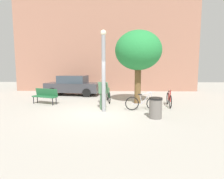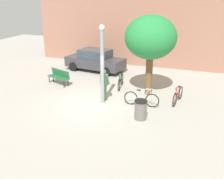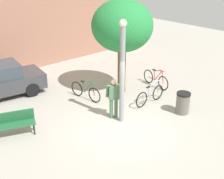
{
  "view_description": "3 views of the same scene",
  "coord_description": "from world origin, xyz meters",
  "px_view_note": "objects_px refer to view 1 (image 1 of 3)",
  "views": [
    {
      "loc": [
        0.9,
        -9.07,
        2.26
      ],
      "look_at": [
        0.7,
        0.51,
        1.08
      ],
      "focal_mm": 30.25,
      "sensor_mm": 36.0,
      "label": 1
    },
    {
      "loc": [
        5.43,
        -12.3,
        5.64
      ],
      "look_at": [
        0.68,
        0.58,
        0.66
      ],
      "focal_mm": 44.99,
      "sensor_mm": 36.0,
      "label": 2
    },
    {
      "loc": [
        -6.73,
        -7.09,
        5.91
      ],
      "look_at": [
        0.61,
        1.19,
        0.95
      ],
      "focal_mm": 46.86,
      "sensor_mm": 36.0,
      "label": 3
    }
  ],
  "objects_px": {
    "bicycle_silver": "(143,103)",
    "lamppost": "(104,69)",
    "plaza_tree": "(138,51)",
    "bicycle_green": "(108,96)",
    "trash_bin": "(155,108)",
    "person_by_lamppost": "(103,91)",
    "park_bench": "(45,95)",
    "bicycle_red": "(169,99)",
    "parked_car_charcoal": "(73,85)"
  },
  "relations": [
    {
      "from": "bicycle_silver",
      "to": "lamppost",
      "type": "bearing_deg",
      "value": -171.79
    },
    {
      "from": "lamppost",
      "to": "plaza_tree",
      "type": "relative_size",
      "value": 0.92
    },
    {
      "from": "bicycle_green",
      "to": "trash_bin",
      "type": "relative_size",
      "value": 1.96
    },
    {
      "from": "person_by_lamppost",
      "to": "plaza_tree",
      "type": "xyz_separation_m",
      "value": [
        2.0,
        1.67,
        2.2
      ]
    },
    {
      "from": "park_bench",
      "to": "lamppost",
      "type": "bearing_deg",
      "value": -27.1
    },
    {
      "from": "bicycle_red",
      "to": "bicycle_green",
      "type": "bearing_deg",
      "value": 161.9
    },
    {
      "from": "lamppost",
      "to": "park_bench",
      "type": "height_order",
      "value": "lamppost"
    },
    {
      "from": "lamppost",
      "to": "bicycle_silver",
      "type": "relative_size",
      "value": 2.22
    },
    {
      "from": "lamppost",
      "to": "parked_car_charcoal",
      "type": "distance_m",
      "value": 6.24
    },
    {
      "from": "bicycle_silver",
      "to": "bicycle_green",
      "type": "bearing_deg",
      "value": 129.97
    },
    {
      "from": "park_bench",
      "to": "trash_bin",
      "type": "bearing_deg",
      "value": -27.15
    },
    {
      "from": "bicycle_red",
      "to": "bicycle_silver",
      "type": "height_order",
      "value": "same"
    },
    {
      "from": "bicycle_green",
      "to": "bicycle_silver",
      "type": "xyz_separation_m",
      "value": [
        1.88,
        -2.24,
        -0.0
      ]
    },
    {
      "from": "bicycle_red",
      "to": "bicycle_green",
      "type": "height_order",
      "value": "same"
    },
    {
      "from": "park_bench",
      "to": "plaza_tree",
      "type": "distance_m",
      "value": 6.18
    },
    {
      "from": "plaza_tree",
      "to": "parked_car_charcoal",
      "type": "bearing_deg",
      "value": 144.48
    },
    {
      "from": "lamppost",
      "to": "park_bench",
      "type": "relative_size",
      "value": 2.41
    },
    {
      "from": "bicycle_red",
      "to": "parked_car_charcoal",
      "type": "xyz_separation_m",
      "value": [
        -6.43,
        4.04,
        0.39
      ]
    },
    {
      "from": "person_by_lamppost",
      "to": "bicycle_red",
      "type": "distance_m",
      "value": 3.89
    },
    {
      "from": "lamppost",
      "to": "bicycle_green",
      "type": "height_order",
      "value": "lamppost"
    },
    {
      "from": "park_bench",
      "to": "plaza_tree",
      "type": "xyz_separation_m",
      "value": [
        5.59,
        0.19,
        2.62
      ]
    },
    {
      "from": "plaza_tree",
      "to": "trash_bin",
      "type": "height_order",
      "value": "plaza_tree"
    },
    {
      "from": "plaza_tree",
      "to": "bicycle_red",
      "type": "height_order",
      "value": "plaza_tree"
    },
    {
      "from": "park_bench",
      "to": "bicycle_green",
      "type": "bearing_deg",
      "value": 9.86
    },
    {
      "from": "lamppost",
      "to": "person_by_lamppost",
      "type": "height_order",
      "value": "lamppost"
    },
    {
      "from": "person_by_lamppost",
      "to": "parked_car_charcoal",
      "type": "bearing_deg",
      "value": 118.33
    },
    {
      "from": "lamppost",
      "to": "trash_bin",
      "type": "bearing_deg",
      "value": -27.22
    },
    {
      "from": "plaza_tree",
      "to": "trash_bin",
      "type": "bearing_deg",
      "value": -82.78
    },
    {
      "from": "trash_bin",
      "to": "lamppost",
      "type": "bearing_deg",
      "value": 152.78
    },
    {
      "from": "trash_bin",
      "to": "person_by_lamppost",
      "type": "bearing_deg",
      "value": 146.37
    },
    {
      "from": "park_bench",
      "to": "parked_car_charcoal",
      "type": "xyz_separation_m",
      "value": [
        0.88,
        3.55,
        0.23
      ]
    },
    {
      "from": "lamppost",
      "to": "bicycle_red",
      "type": "xyz_separation_m",
      "value": [
        3.65,
        1.38,
        -1.76
      ]
    },
    {
      "from": "bicycle_silver",
      "to": "trash_bin",
      "type": "xyz_separation_m",
      "value": [
        0.34,
        -1.49,
        0.08
      ]
    },
    {
      "from": "plaza_tree",
      "to": "bicycle_green",
      "type": "relative_size",
      "value": 2.44
    },
    {
      "from": "trash_bin",
      "to": "parked_car_charcoal",
      "type": "bearing_deg",
      "value": 127.68
    },
    {
      "from": "park_bench",
      "to": "person_by_lamppost",
      "type": "bearing_deg",
      "value": -22.32
    },
    {
      "from": "parked_car_charcoal",
      "to": "bicycle_green",
      "type": "bearing_deg",
      "value": -44.9
    },
    {
      "from": "plaza_tree",
      "to": "bicycle_red",
      "type": "relative_size",
      "value": 2.43
    },
    {
      "from": "person_by_lamppost",
      "to": "trash_bin",
      "type": "distance_m",
      "value": 2.94
    },
    {
      "from": "bicycle_red",
      "to": "park_bench",
      "type": "bearing_deg",
      "value": 176.13
    },
    {
      "from": "park_bench",
      "to": "parked_car_charcoal",
      "type": "bearing_deg",
      "value": 76.01
    },
    {
      "from": "bicycle_red",
      "to": "parked_car_charcoal",
      "type": "relative_size",
      "value": 0.41
    },
    {
      "from": "trash_bin",
      "to": "bicycle_silver",
      "type": "bearing_deg",
      "value": 102.78
    },
    {
      "from": "bicycle_silver",
      "to": "parked_car_charcoal",
      "type": "relative_size",
      "value": 0.41
    },
    {
      "from": "lamppost",
      "to": "plaza_tree",
      "type": "bearing_deg",
      "value": 46.95
    },
    {
      "from": "person_by_lamppost",
      "to": "park_bench",
      "type": "relative_size",
      "value": 1.0
    },
    {
      "from": "person_by_lamppost",
      "to": "park_bench",
      "type": "xyz_separation_m",
      "value": [
        -3.59,
        1.48,
        -0.42
      ]
    },
    {
      "from": "bicycle_green",
      "to": "parked_car_charcoal",
      "type": "xyz_separation_m",
      "value": [
        -2.9,
        2.89,
        0.39
      ]
    },
    {
      "from": "bicycle_red",
      "to": "bicycle_silver",
      "type": "distance_m",
      "value": 1.98
    },
    {
      "from": "bicycle_red",
      "to": "parked_car_charcoal",
      "type": "height_order",
      "value": "parked_car_charcoal"
    }
  ]
}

